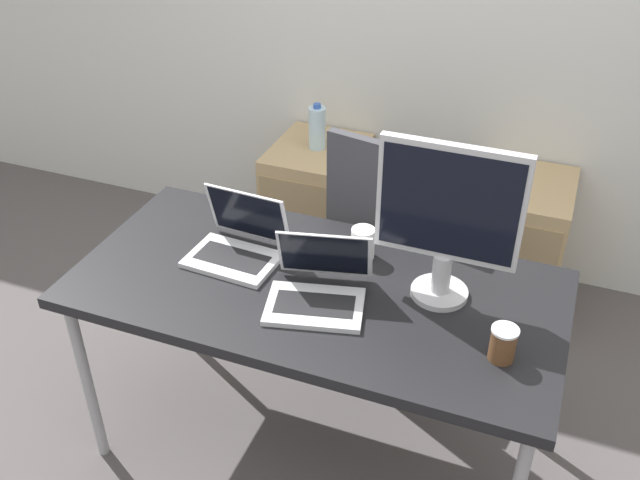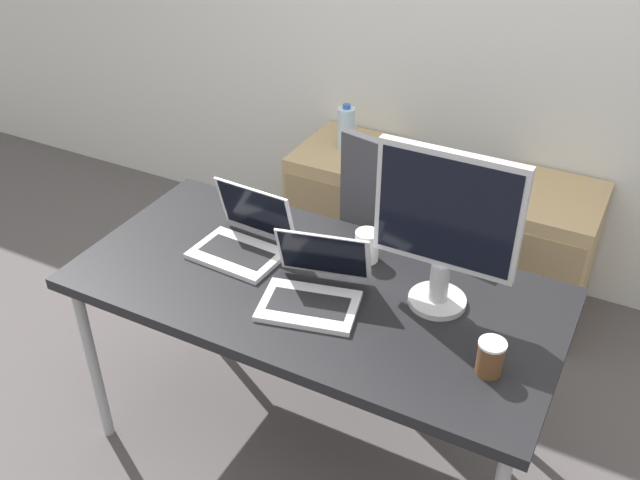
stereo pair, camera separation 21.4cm
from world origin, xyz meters
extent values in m
plane|color=#514C4C|center=(0.00, 0.00, 0.00)|extent=(14.00, 14.00, 0.00)
cube|color=silver|center=(0.00, 1.46, 1.30)|extent=(10.00, 0.05, 2.60)
cube|color=black|center=(0.00, 0.00, 0.75)|extent=(1.60, 0.78, 0.04)
cylinder|color=#99999E|center=(-0.74, -0.33, 0.37)|extent=(0.04, 0.04, 0.73)
cylinder|color=#99999E|center=(-0.74, 0.33, 0.37)|extent=(0.04, 0.04, 0.73)
cylinder|color=#99999E|center=(0.74, 0.33, 0.37)|extent=(0.04, 0.04, 0.73)
cylinder|color=#232326|center=(0.13, 0.71, 0.02)|extent=(0.56, 0.56, 0.04)
cylinder|color=gray|center=(0.13, 0.71, 0.24)|extent=(0.05, 0.05, 0.42)
cube|color=#38383D|center=(0.13, 0.71, 0.45)|extent=(0.57, 0.57, 0.07)
cube|color=#38383D|center=(0.08, 0.45, 0.79)|extent=(0.44, 0.13, 0.60)
cube|color=tan|center=(-0.46, 1.18, 0.32)|extent=(0.43, 0.50, 0.64)
cube|color=#977D56|center=(-0.46, 0.93, 0.32)|extent=(0.40, 0.01, 0.51)
cube|color=tan|center=(0.54, 1.18, 0.32)|extent=(0.43, 0.50, 0.64)
cube|color=#977D56|center=(0.54, 0.93, 0.32)|extent=(0.40, 0.01, 0.51)
cylinder|color=silver|center=(-0.46, 1.18, 0.74)|extent=(0.08, 0.08, 0.21)
cylinder|color=#3359B2|center=(-0.46, 1.18, 0.86)|extent=(0.04, 0.04, 0.02)
cube|color=silver|center=(-0.31, 0.01, 0.78)|extent=(0.31, 0.22, 0.02)
cube|color=black|center=(-0.31, 0.01, 0.79)|extent=(0.25, 0.13, 0.00)
cube|color=silver|center=(-0.31, 0.14, 0.89)|extent=(0.31, 0.08, 0.20)
cube|color=black|center=(-0.31, 0.14, 0.89)|extent=(0.28, 0.07, 0.19)
cube|color=silver|center=(0.04, -0.12, 0.78)|extent=(0.34, 0.27, 0.02)
cube|color=black|center=(0.04, -0.12, 0.79)|extent=(0.27, 0.17, 0.00)
cube|color=silver|center=(0.03, 0.01, 0.89)|extent=(0.31, 0.15, 0.20)
cube|color=black|center=(0.03, 0.01, 0.89)|extent=(0.29, 0.13, 0.18)
cylinder|color=#B7B7BC|center=(0.39, 0.09, 0.78)|extent=(0.18, 0.18, 0.02)
cylinder|color=#B7B7BC|center=(0.39, 0.09, 0.86)|extent=(0.06, 0.06, 0.13)
cube|color=#B7B7BC|center=(0.39, 0.09, 1.11)|extent=(0.44, 0.03, 0.38)
cube|color=black|center=(0.39, 0.08, 1.11)|extent=(0.41, 0.00, 0.34)
cylinder|color=white|center=(0.09, 0.21, 0.83)|extent=(0.08, 0.08, 0.11)
cylinder|color=brown|center=(0.62, -0.13, 0.82)|extent=(0.07, 0.07, 0.10)
cylinder|color=white|center=(0.62, -0.13, 0.88)|extent=(0.08, 0.08, 0.01)
camera|label=1|loc=(0.68, -1.73, 2.19)|focal=40.00mm
camera|label=2|loc=(0.88, -1.64, 2.19)|focal=40.00mm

